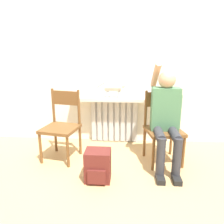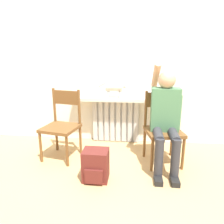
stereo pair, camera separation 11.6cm
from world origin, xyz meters
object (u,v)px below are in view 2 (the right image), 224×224
(person, at_px, (166,116))
(chair_left, at_px, (62,124))
(cat, at_px, (115,87))
(backpack, at_px, (96,165))
(chair_right, at_px, (163,128))

(person, bearing_deg, chair_left, 175.02)
(person, height_order, cat, person)
(person, height_order, backpack, person)
(person, relative_size, cat, 2.85)
(chair_right, height_order, person, person)
(chair_left, distance_m, cat, 0.94)
(chair_left, relative_size, chair_right, 1.00)
(chair_right, distance_m, person, 0.23)
(chair_left, distance_m, person, 1.36)
(chair_left, relative_size, person, 0.70)
(chair_right, height_order, cat, cat)
(person, xyz_separation_m, cat, (-0.68, 0.63, 0.24))
(backpack, bearing_deg, chair_right, 34.19)
(chair_left, xyz_separation_m, chair_right, (1.33, -0.00, 0.00))
(chair_left, height_order, cat, cat)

